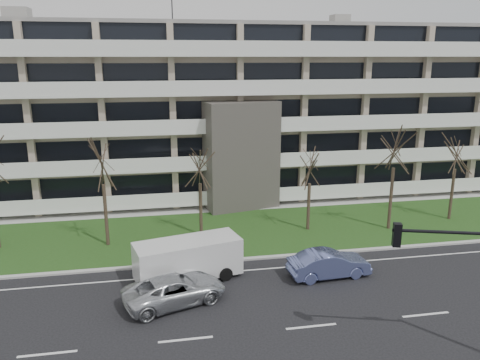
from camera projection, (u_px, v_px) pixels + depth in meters
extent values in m
plane|color=black|center=(311.00, 327.00, 22.39)|extent=(160.00, 160.00, 0.00)
cube|color=#204416|center=(255.00, 230.00, 34.75)|extent=(90.00, 10.00, 0.06)
cube|color=#B2B2AD|center=(271.00, 257.00, 29.99)|extent=(90.00, 0.35, 0.12)
cube|color=#B2B2AD|center=(241.00, 207.00, 39.98)|extent=(90.00, 2.00, 0.08)
cube|color=white|center=(277.00, 268.00, 28.57)|extent=(90.00, 0.12, 0.01)
cube|color=tan|center=(228.00, 110.00, 44.71)|extent=(60.00, 12.00, 15.00)
cube|color=gray|center=(228.00, 26.00, 42.75)|extent=(60.50, 12.50, 0.30)
cube|color=#4C4742|center=(241.00, 156.00, 38.83)|extent=(6.39, 3.69, 9.00)
cube|color=black|center=(242.00, 186.00, 39.28)|extent=(4.92, 1.19, 3.50)
cube|color=gray|center=(17.00, 15.00, 39.46)|extent=(2.00, 2.00, 1.20)
cylinder|color=black|center=(172.00, 4.00, 41.41)|extent=(0.10, 0.10, 3.50)
cube|color=black|center=(239.00, 181.00, 40.38)|extent=(58.00, 0.10, 1.80)
cube|color=white|center=(241.00, 200.00, 40.12)|extent=(58.00, 1.40, 0.22)
cube|color=white|center=(242.00, 195.00, 39.34)|extent=(58.00, 0.08, 1.00)
cube|color=black|center=(239.00, 147.00, 39.61)|extent=(58.00, 0.10, 1.80)
cube|color=white|center=(241.00, 166.00, 39.35)|extent=(58.00, 1.40, 0.22)
cube|color=white|center=(242.00, 160.00, 38.57)|extent=(58.00, 0.08, 1.00)
cube|color=black|center=(239.00, 111.00, 38.83)|extent=(58.00, 0.10, 1.80)
cube|color=white|center=(241.00, 130.00, 38.57)|extent=(58.00, 1.40, 0.22)
cube|color=white|center=(242.00, 124.00, 37.80)|extent=(58.00, 0.08, 1.00)
cube|color=black|center=(239.00, 74.00, 38.06)|extent=(58.00, 0.10, 1.80)
cube|color=white|center=(241.00, 94.00, 37.80)|extent=(58.00, 1.40, 0.22)
cube|color=white|center=(242.00, 86.00, 37.03)|extent=(58.00, 0.08, 1.00)
cube|color=black|center=(239.00, 36.00, 37.29)|extent=(58.00, 0.10, 1.80)
cube|color=white|center=(241.00, 55.00, 37.03)|extent=(58.00, 1.40, 0.22)
cube|color=white|center=(242.00, 47.00, 36.26)|extent=(58.00, 0.08, 1.00)
imported|color=silver|center=(175.00, 290.00, 24.38)|extent=(5.87, 4.05, 1.49)
imported|color=#6874B4|center=(329.00, 264.00, 27.31)|extent=(4.90, 2.01, 1.58)
cube|color=silver|center=(188.00, 258.00, 26.91)|extent=(6.38, 3.60, 2.12)
cube|color=black|center=(188.00, 248.00, 26.75)|extent=(5.90, 3.33, 0.78)
cube|color=silver|center=(233.00, 253.00, 28.07)|extent=(0.88, 2.15, 1.34)
cylinder|color=black|center=(161.00, 287.00, 25.41)|extent=(0.82, 0.46, 0.78)
cylinder|color=black|center=(152.00, 270.00, 27.38)|extent=(0.82, 0.46, 0.78)
cylinder|color=black|center=(226.00, 274.00, 26.90)|extent=(0.82, 0.46, 0.78)
cylinder|color=black|center=(212.00, 259.00, 28.87)|extent=(0.82, 0.46, 0.78)
cylinder|color=black|center=(458.00, 233.00, 18.66)|extent=(4.95, 1.61, 0.14)
cube|color=black|center=(397.00, 235.00, 18.97)|extent=(0.39, 0.39, 0.99)
sphere|color=red|center=(398.00, 227.00, 18.89)|extent=(0.20, 0.20, 0.20)
sphere|color=orange|center=(397.00, 235.00, 18.97)|extent=(0.20, 0.20, 0.20)
sphere|color=green|center=(396.00, 242.00, 19.05)|extent=(0.20, 0.20, 0.20)
cylinder|color=#382B21|center=(106.00, 215.00, 31.44)|extent=(0.24, 0.24, 4.31)
cylinder|color=#382B21|center=(201.00, 210.00, 33.28)|extent=(0.24, 0.24, 3.88)
cylinder|color=#382B21|center=(308.00, 207.00, 34.39)|extent=(0.24, 0.24, 3.58)
cylinder|color=#382B21|center=(391.00, 199.00, 34.42)|extent=(0.24, 0.24, 4.71)
cylinder|color=#382B21|center=(452.00, 194.00, 36.56)|extent=(0.24, 0.24, 4.11)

